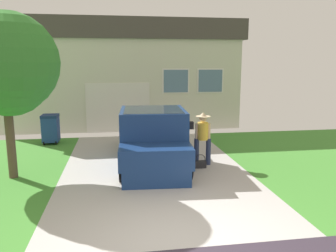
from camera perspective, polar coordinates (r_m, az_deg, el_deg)
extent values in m
cube|color=#B0ABA6|center=(10.06, -2.45, -7.16)|extent=(5.20, 9.00, 0.06)
cube|color=navy|center=(10.78, -2.69, -4.62)|extent=(2.05, 5.28, 0.42)
cube|color=navy|center=(9.97, -2.57, -0.85)|extent=(2.00, 2.10, 1.28)
cube|color=#1E2833|center=(9.90, -2.58, 1.32)|extent=(1.76, 1.93, 0.54)
cube|color=navy|center=(8.62, -2.07, -5.22)|extent=(1.93, 1.08, 0.54)
cube|color=black|center=(12.16, -3.02, -1.70)|extent=(2.01, 2.34, 0.06)
cube|color=navy|center=(12.17, 1.25, -0.36)|extent=(0.20, 2.23, 0.61)
cube|color=navy|center=(12.10, -7.33, -0.50)|extent=(0.20, 2.23, 0.61)
cube|color=navy|center=(13.17, -3.22, 0.47)|extent=(1.88, 0.18, 0.61)
cube|color=black|center=(9.34, 4.00, 0.13)|extent=(0.11, 0.19, 0.20)
cylinder|color=black|center=(8.92, 3.11, -6.62)|extent=(0.31, 0.81, 0.80)
cylinder|color=#9E9EA3|center=(8.92, 3.11, -6.62)|extent=(0.31, 0.46, 0.44)
cylinder|color=black|center=(8.84, -7.39, -6.86)|extent=(0.31, 0.81, 0.80)
cylinder|color=#9E9EA3|center=(8.84, -7.39, -6.86)|extent=(0.31, 0.46, 0.44)
cylinder|color=black|center=(12.01, 0.89, -2.09)|extent=(0.31, 0.81, 0.80)
cylinder|color=#9E9EA3|center=(12.01, 0.89, -2.09)|extent=(0.31, 0.46, 0.44)
cylinder|color=black|center=(11.95, -6.85, -2.23)|extent=(0.31, 0.81, 0.80)
cylinder|color=#9E9EA3|center=(11.95, -6.85, -2.23)|extent=(0.31, 0.46, 0.44)
cylinder|color=navy|center=(10.29, 6.85, -4.33)|extent=(0.15, 0.15, 0.80)
cylinder|color=navy|center=(10.25, 4.85, -4.35)|extent=(0.15, 0.15, 0.80)
cylinder|color=gold|center=(10.12, 5.92, -0.86)|extent=(0.32, 0.32, 0.53)
cylinder|color=beige|center=(10.16, 6.96, -1.17)|extent=(0.09, 0.09, 0.58)
cylinder|color=beige|center=(10.11, 4.87, -1.18)|extent=(0.09, 0.09, 0.58)
sphere|color=beige|center=(10.05, 5.96, 1.35)|extent=(0.23, 0.23, 0.23)
cylinder|color=#D1B78E|center=(10.04, 5.97, 1.64)|extent=(0.44, 0.44, 0.01)
cone|color=#D1B78E|center=(10.03, 5.98, 1.99)|extent=(0.24, 0.24, 0.13)
cube|color=#232328|center=(10.02, 5.50, -6.48)|extent=(0.34, 0.16, 0.21)
torus|color=#232328|center=(9.98, 5.51, -5.64)|extent=(0.31, 0.02, 0.31)
cube|color=beige|center=(18.02, -8.01, 7.34)|extent=(10.95, 6.01, 4.09)
cube|color=#423D38|center=(18.05, -8.22, 15.30)|extent=(11.39, 6.25, 0.92)
cube|color=silver|center=(15.08, -8.45, 3.08)|extent=(2.79, 0.06, 2.19)
cube|color=slate|center=(15.21, 1.34, 7.62)|extent=(1.10, 0.05, 1.00)
cube|color=silver|center=(15.23, 1.33, 7.63)|extent=(1.23, 0.02, 1.12)
cube|color=slate|center=(15.58, 7.20, 7.61)|extent=(1.10, 0.05, 1.00)
cube|color=silver|center=(15.59, 7.18, 7.62)|extent=(1.23, 0.02, 1.12)
cylinder|color=brown|center=(9.87, -25.10, -2.68)|extent=(0.23, 0.23, 1.88)
sphere|color=#347E2D|center=(9.50, -25.49, 9.70)|extent=(2.55, 2.55, 2.55)
sphere|color=#347E2D|center=(9.42, -25.35, 7.68)|extent=(2.03, 2.03, 2.03)
cube|color=navy|center=(13.61, -19.26, -0.52)|extent=(0.58, 0.68, 0.92)
cube|color=navy|center=(13.53, -19.39, 1.61)|extent=(0.60, 0.71, 0.10)
cylinder|color=black|center=(13.49, -20.27, -2.69)|extent=(0.05, 0.18, 0.18)
cylinder|color=black|center=(13.41, -18.42, -2.66)|extent=(0.05, 0.18, 0.18)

